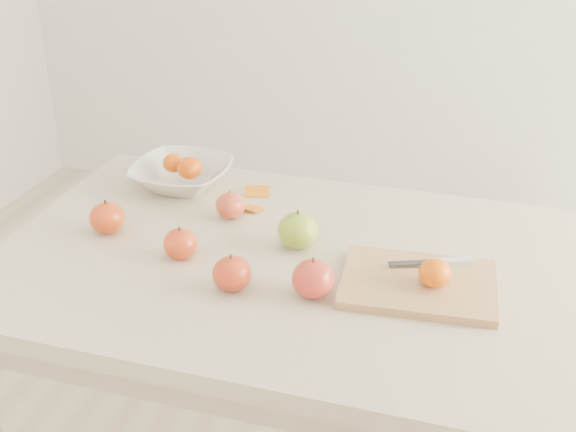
# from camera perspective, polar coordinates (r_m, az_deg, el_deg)

# --- Properties ---
(table) EXTENTS (1.20, 0.80, 0.75)m
(table) POSITION_cam_1_polar(r_m,az_deg,el_deg) (1.56, -0.53, -6.33)
(table) COLOR beige
(table) RESTS_ON ground
(cutting_board) EXTENTS (0.31, 0.24, 0.02)m
(cutting_board) POSITION_cam_1_polar(r_m,az_deg,el_deg) (1.42, 10.24, -5.31)
(cutting_board) COLOR tan
(cutting_board) RESTS_ON table
(board_tangerine) EXTENTS (0.06, 0.06, 0.05)m
(board_tangerine) POSITION_cam_1_polar(r_m,az_deg,el_deg) (1.39, 11.53, -4.44)
(board_tangerine) COLOR #E96108
(board_tangerine) RESTS_ON cutting_board
(fruit_bowl) EXTENTS (0.24, 0.24, 0.06)m
(fruit_bowl) POSITION_cam_1_polar(r_m,az_deg,el_deg) (1.82, -8.40, 3.23)
(fruit_bowl) COLOR silver
(fruit_bowl) RESTS_ON table
(bowl_tangerine_near) EXTENTS (0.05, 0.05, 0.05)m
(bowl_tangerine_near) POSITION_cam_1_polar(r_m,az_deg,el_deg) (1.83, -9.04, 4.17)
(bowl_tangerine_near) COLOR #D74807
(bowl_tangerine_near) RESTS_ON fruit_bowl
(bowl_tangerine_far) EXTENTS (0.06, 0.06, 0.05)m
(bowl_tangerine_far) POSITION_cam_1_polar(r_m,az_deg,el_deg) (1.79, -7.78, 3.78)
(bowl_tangerine_far) COLOR #E75908
(bowl_tangerine_far) RESTS_ON fruit_bowl
(orange_peel_a) EXTENTS (0.07, 0.06, 0.01)m
(orange_peel_a) POSITION_cam_1_polar(r_m,az_deg,el_deg) (1.77, -2.46, 1.82)
(orange_peel_a) COLOR orange
(orange_peel_a) RESTS_ON table
(orange_peel_b) EXTENTS (0.05, 0.05, 0.01)m
(orange_peel_b) POSITION_cam_1_polar(r_m,az_deg,el_deg) (1.69, -2.84, 0.53)
(orange_peel_b) COLOR orange
(orange_peel_b) RESTS_ON table
(paring_knife) EXTENTS (0.17, 0.07, 0.01)m
(paring_knife) POSITION_cam_1_polar(r_m,az_deg,el_deg) (1.47, 12.45, -3.60)
(paring_knife) COLOR silver
(paring_knife) RESTS_ON cutting_board
(apple_green) EXTENTS (0.09, 0.09, 0.08)m
(apple_green) POSITION_cam_1_polar(r_m,az_deg,el_deg) (1.52, 0.79, -1.14)
(apple_green) COLOR #5F8E18
(apple_green) RESTS_ON table
(apple_red_a) EXTENTS (0.07, 0.07, 0.06)m
(apple_red_a) POSITION_cam_1_polar(r_m,az_deg,el_deg) (1.65, -4.58, 0.83)
(apple_red_a) COLOR maroon
(apple_red_a) RESTS_ON table
(apple_red_b) EXTENTS (0.07, 0.07, 0.06)m
(apple_red_b) POSITION_cam_1_polar(r_m,az_deg,el_deg) (1.50, -8.51, -2.20)
(apple_red_b) COLOR maroon
(apple_red_b) RESTS_ON table
(apple_red_d) EXTENTS (0.08, 0.08, 0.07)m
(apple_red_d) POSITION_cam_1_polar(r_m,az_deg,el_deg) (1.63, -14.10, -0.14)
(apple_red_d) COLOR maroon
(apple_red_d) RESTS_ON table
(apple_red_e) EXTENTS (0.08, 0.08, 0.07)m
(apple_red_e) POSITION_cam_1_polar(r_m,az_deg,el_deg) (1.36, 1.99, -4.98)
(apple_red_e) COLOR #A60D19
(apple_red_e) RESTS_ON table
(apple_red_c) EXTENTS (0.08, 0.08, 0.07)m
(apple_red_c) POSITION_cam_1_polar(r_m,az_deg,el_deg) (1.39, -4.45, -4.56)
(apple_red_c) COLOR #9C1311
(apple_red_c) RESTS_ON table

